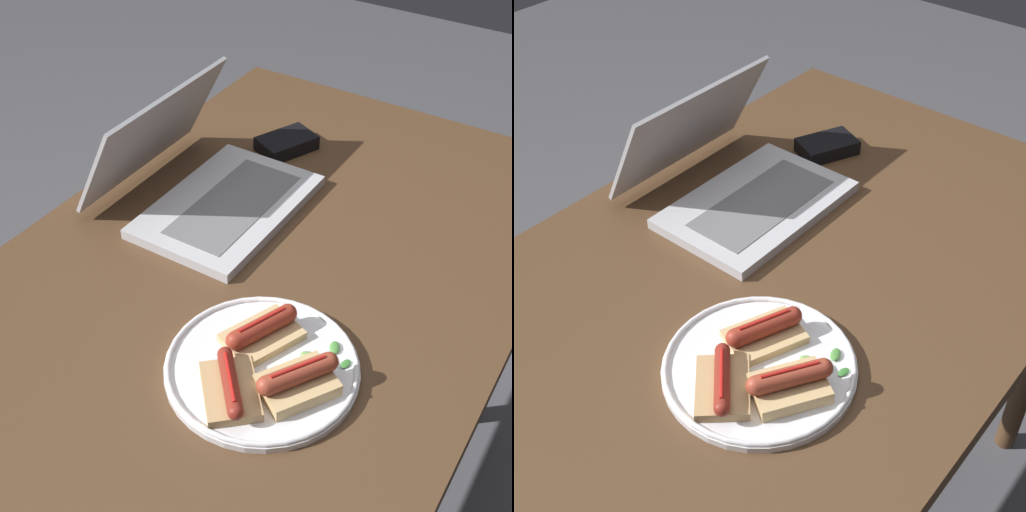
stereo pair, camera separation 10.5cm
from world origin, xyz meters
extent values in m
cube|color=#4C331E|center=(0.00, 0.00, 0.74)|extent=(1.24, 0.77, 0.04)
cylinder|color=#4C331E|center=(0.54, 0.31, 0.36)|extent=(0.05, 0.05, 0.72)
cube|color=#B7B7BC|center=(0.11, 0.13, 0.76)|extent=(0.32, 0.21, 0.02)
cube|color=slate|center=(0.11, 0.12, 0.77)|extent=(0.26, 0.12, 0.00)
cube|color=#B7B7BC|center=(0.11, 0.28, 0.86)|extent=(0.32, 0.10, 0.18)
cube|color=#0C1433|center=(0.11, 0.28, 0.86)|extent=(0.29, 0.08, 0.16)
cylinder|color=silver|center=(-0.16, -0.11, 0.76)|extent=(0.26, 0.26, 0.01)
torus|color=silver|center=(-0.16, -0.11, 0.77)|extent=(0.26, 0.26, 0.01)
cube|color=tan|center=(-0.23, -0.10, 0.77)|extent=(0.12, 0.12, 0.01)
cylinder|color=maroon|center=(-0.23, -0.10, 0.79)|extent=(0.08, 0.08, 0.02)
sphere|color=maroon|center=(-0.19, -0.07, 0.79)|extent=(0.02, 0.02, 0.02)
sphere|color=maroon|center=(-0.26, -0.14, 0.79)|extent=(0.02, 0.02, 0.02)
cylinder|color=red|center=(-0.23, -0.10, 0.80)|extent=(0.06, 0.06, 0.01)
cube|color=tan|center=(-0.12, -0.09, 0.77)|extent=(0.12, 0.10, 0.01)
cylinder|color=maroon|center=(-0.12, -0.09, 0.79)|extent=(0.09, 0.06, 0.03)
sphere|color=maroon|center=(-0.16, -0.07, 0.79)|extent=(0.03, 0.03, 0.03)
sphere|color=maroon|center=(-0.08, -0.10, 0.79)|extent=(0.03, 0.03, 0.03)
cylinder|color=red|center=(-0.12, -0.09, 0.80)|extent=(0.07, 0.03, 0.01)
cube|color=tan|center=(-0.17, -0.17, 0.78)|extent=(0.12, 0.11, 0.02)
cylinder|color=#9E3D28|center=(-0.17, -0.17, 0.80)|extent=(0.09, 0.07, 0.03)
sphere|color=#9E3D28|center=(-0.21, -0.15, 0.80)|extent=(0.03, 0.03, 0.03)
sphere|color=#9E3D28|center=(-0.14, -0.20, 0.80)|extent=(0.03, 0.03, 0.03)
cylinder|color=red|center=(-0.17, -0.17, 0.81)|extent=(0.07, 0.04, 0.01)
ellipsoid|color=#709E4C|center=(-0.12, -0.16, 0.77)|extent=(0.02, 0.02, 0.01)
ellipsoid|color=#387A33|center=(-0.11, -0.18, 0.77)|extent=(0.03, 0.03, 0.01)
ellipsoid|color=#4C8E3D|center=(-0.08, -0.18, 0.77)|extent=(0.03, 0.02, 0.01)
ellipsoid|color=#4C8E3D|center=(-0.12, -0.18, 0.77)|extent=(0.02, 0.02, 0.01)
ellipsoid|color=#387A33|center=(-0.10, -0.21, 0.77)|extent=(0.02, 0.01, 0.00)
ellipsoid|color=#2D662D|center=(-0.13, -0.17, 0.77)|extent=(0.02, 0.01, 0.01)
ellipsoid|color=#709E4C|center=(-0.12, -0.16, 0.77)|extent=(0.02, 0.01, 0.01)
cube|color=black|center=(0.34, 0.14, 0.77)|extent=(0.13, 0.11, 0.03)
camera|label=1|loc=(-0.70, -0.44, 1.49)|focal=50.00mm
camera|label=2|loc=(-0.64, -0.53, 1.49)|focal=50.00mm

